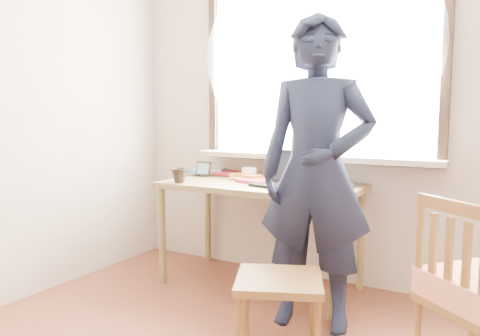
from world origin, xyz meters
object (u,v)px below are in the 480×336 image
Objects in this scene: desk at (260,194)px; work_chair at (279,290)px; mug_white at (249,173)px; person at (316,173)px; mug_dark at (179,176)px; side_chair at (476,292)px; laptop at (284,178)px.

desk is 1.09m from work_chair.
person reaches higher than mug_white.
mug_white reaches higher than desk.
mug_dark is 0.13× the size of side_chair.
side_chair is 0.49× the size of person.
person is (-0.86, 0.31, 0.44)m from side_chair.
person is at bearing -36.05° from mug_white.
desk is 0.78× the size of person.
desk is at bearing 134.80° from person.
side_chair is (1.23, -0.67, -0.35)m from laptop.
laptop is 0.46× the size of side_chair.
laptop is 0.74× the size of work_chair.
person is (0.74, -0.54, 0.10)m from mug_white.
mug_dark is (-0.72, -0.24, -0.00)m from laptop.
laptop reaches higher than mug_dark.
person reaches higher than mug_dark.
laptop is 0.76m from mug_dark.
mug_white is at bearing 133.28° from person.
mug_white is 0.06× the size of person.
desk is 1.59× the size of side_chair.
work_chair is 0.62× the size of side_chair.
person is (0.37, -0.36, 0.09)m from laptop.
laptop reaches higher than mug_white.
mug_dark is at bearing -161.64° from laptop.
work_chair is 0.30× the size of person.
work_chair is at bearing -54.36° from mug_white.
desk is 1.61m from side_chair.
laptop is 3.60× the size of mug_dark.
mug_dark is at bearing 167.45° from side_chair.
desk is 12.24× the size of mug_white.
mug_white is at bearing 50.07° from mug_dark.
mug_white is 0.13× the size of side_chair.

